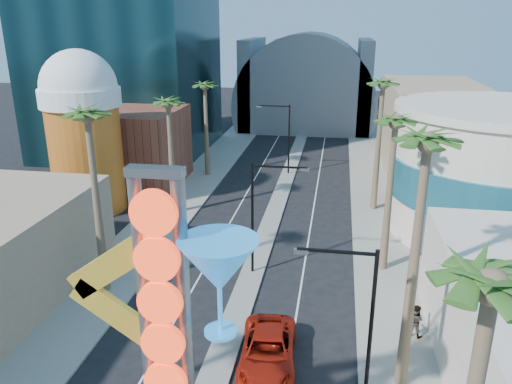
# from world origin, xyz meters

# --- Properties ---
(sidewalk_west) EXTENTS (5.00, 100.00, 0.15)m
(sidewalk_west) POSITION_xyz_m (-9.50, 35.00, 0.07)
(sidewalk_west) COLOR gray
(sidewalk_west) RESTS_ON ground
(sidewalk_east) EXTENTS (5.00, 100.00, 0.15)m
(sidewalk_east) POSITION_xyz_m (9.50, 35.00, 0.07)
(sidewalk_east) COLOR gray
(sidewalk_east) RESTS_ON ground
(median) EXTENTS (1.60, 84.00, 0.15)m
(median) POSITION_xyz_m (0.00, 38.00, 0.07)
(median) COLOR gray
(median) RESTS_ON ground
(brick_filler_west) EXTENTS (10.00, 10.00, 8.00)m
(brick_filler_west) POSITION_xyz_m (-16.00, 38.00, 4.00)
(brick_filler_west) COLOR brown
(brick_filler_west) RESTS_ON ground
(filler_east) EXTENTS (10.00, 20.00, 10.00)m
(filler_east) POSITION_xyz_m (16.00, 48.00, 5.00)
(filler_east) COLOR #9E7D66
(filler_east) RESTS_ON ground
(beer_mug) EXTENTS (7.00, 7.00, 14.50)m
(beer_mug) POSITION_xyz_m (-17.00, 30.00, 7.84)
(beer_mug) COLOR #B94B18
(beer_mug) RESTS_ON ground
(turquoise_building) EXTENTS (16.60, 16.60, 10.60)m
(turquoise_building) POSITION_xyz_m (18.00, 30.00, 5.25)
(turquoise_building) COLOR beige
(turquoise_building) RESTS_ON ground
(canopy) EXTENTS (22.00, 16.00, 22.00)m
(canopy) POSITION_xyz_m (0.00, 72.00, 4.31)
(canopy) COLOR slate
(canopy) RESTS_ON ground
(neon_sign) EXTENTS (6.53, 2.60, 12.55)m
(neon_sign) POSITION_xyz_m (0.82, 2.96, 7.31)
(neon_sign) COLOR gray
(neon_sign) RESTS_ON ground
(streetlight_0) EXTENTS (3.79, 0.25, 8.00)m
(streetlight_0) POSITION_xyz_m (0.55, 20.00, 4.88)
(streetlight_0) COLOR black
(streetlight_0) RESTS_ON ground
(streetlight_1) EXTENTS (3.79, 0.25, 8.00)m
(streetlight_1) POSITION_xyz_m (-0.55, 44.00, 4.88)
(streetlight_1) COLOR black
(streetlight_1) RESTS_ON ground
(streetlight_2) EXTENTS (3.45, 0.25, 8.00)m
(streetlight_2) POSITION_xyz_m (6.72, 8.00, 4.83)
(streetlight_2) COLOR black
(streetlight_2) RESTS_ON ground
(palm_1) EXTENTS (2.40, 2.40, 12.70)m
(palm_1) POSITION_xyz_m (-9.00, 16.00, 10.82)
(palm_1) COLOR brown
(palm_1) RESTS_ON ground
(palm_2) EXTENTS (2.40, 2.40, 11.20)m
(palm_2) POSITION_xyz_m (-9.00, 30.00, 9.48)
(palm_2) COLOR brown
(palm_2) RESTS_ON ground
(palm_3) EXTENTS (2.40, 2.40, 11.20)m
(palm_3) POSITION_xyz_m (-9.00, 42.00, 9.48)
(palm_3) COLOR brown
(palm_3) RESTS_ON ground
(palm_4) EXTENTS (2.40, 2.40, 12.20)m
(palm_4) POSITION_xyz_m (9.00, 0.00, 10.38)
(palm_4) COLOR brown
(palm_4) RESTS_ON ground
(palm_5) EXTENTS (2.40, 2.40, 13.20)m
(palm_5) POSITION_xyz_m (9.00, 10.00, 11.27)
(palm_5) COLOR brown
(palm_5) RESTS_ON ground
(palm_6) EXTENTS (2.40, 2.40, 11.70)m
(palm_6) POSITION_xyz_m (9.00, 22.00, 9.93)
(palm_6) COLOR brown
(palm_6) RESTS_ON ground
(palm_7) EXTENTS (2.40, 2.40, 12.70)m
(palm_7) POSITION_xyz_m (9.00, 34.00, 10.82)
(palm_7) COLOR brown
(palm_7) RESTS_ON ground
(red_pickup) EXTENTS (3.23, 6.21, 1.67)m
(red_pickup) POSITION_xyz_m (2.45, 10.41, 0.84)
(red_pickup) COLOR #B21D0D
(red_pickup) RESTS_ON ground
(pedestrian_b) EXTENTS (1.14, 1.06, 1.87)m
(pedestrian_b) POSITION_xyz_m (10.14, 14.08, 1.08)
(pedestrian_b) COLOR gray
(pedestrian_b) RESTS_ON sidewalk_east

